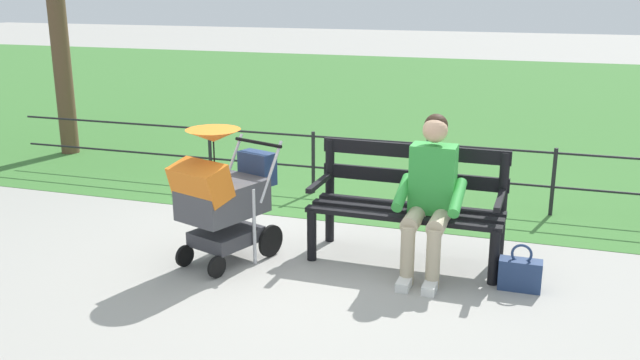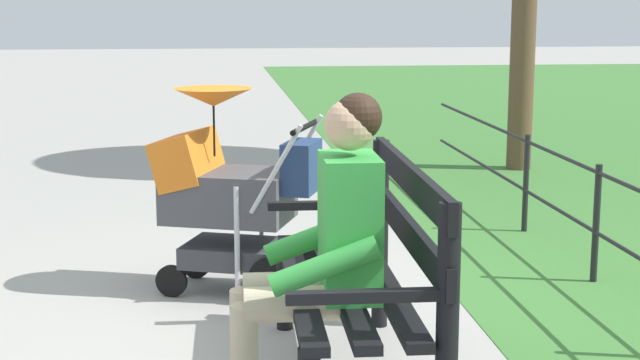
{
  "view_description": "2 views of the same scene",
  "coord_description": "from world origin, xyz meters",
  "px_view_note": "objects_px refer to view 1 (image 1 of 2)",
  "views": [
    {
      "loc": [
        -1.74,
        5.38,
        2.26
      ],
      "look_at": [
        -0.06,
        0.22,
        0.72
      ],
      "focal_mm": 38.89,
      "sensor_mm": 36.0,
      "label": 1
    },
    {
      "loc": [
        -4.59,
        0.53,
        1.61
      ],
      "look_at": [
        0.13,
        -0.01,
        0.74
      ],
      "focal_mm": 54.07,
      "sensor_mm": 36.0,
      "label": 2
    }
  ],
  "objects_px": {
    "stroller": "(222,194)",
    "handbag": "(520,274)",
    "park_bench": "(409,199)",
    "person_on_bench": "(430,191)"
  },
  "relations": [
    {
      "from": "stroller",
      "to": "handbag",
      "type": "relative_size",
      "value": 3.11
    },
    {
      "from": "stroller",
      "to": "handbag",
      "type": "bearing_deg",
      "value": -175.31
    },
    {
      "from": "person_on_bench",
      "to": "stroller",
      "type": "xyz_separation_m",
      "value": [
        1.65,
        0.34,
        -0.08
      ]
    },
    {
      "from": "person_on_bench",
      "to": "stroller",
      "type": "relative_size",
      "value": 1.11
    },
    {
      "from": "person_on_bench",
      "to": "stroller",
      "type": "distance_m",
      "value": 1.69
    },
    {
      "from": "person_on_bench",
      "to": "handbag",
      "type": "distance_m",
      "value": 0.93
    },
    {
      "from": "park_bench",
      "to": "stroller",
      "type": "relative_size",
      "value": 1.4
    },
    {
      "from": "park_bench",
      "to": "stroller",
      "type": "bearing_deg",
      "value": 21.33
    },
    {
      "from": "park_bench",
      "to": "stroller",
      "type": "distance_m",
      "value": 1.55
    },
    {
      "from": "park_bench",
      "to": "person_on_bench",
      "type": "xyz_separation_m",
      "value": [
        -0.21,
        0.22,
        0.15
      ]
    }
  ]
}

